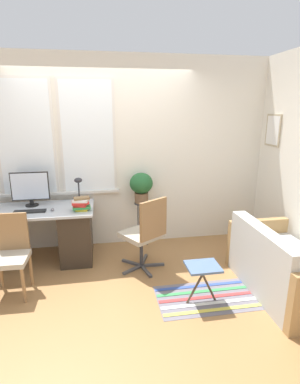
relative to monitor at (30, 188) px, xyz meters
The scene contains 16 objects.
ground_plane 1.47m from the monitor, 27.79° to the right, with size 14.00×14.00×0.00m, color #9E7042.
wall_back_with_window 1.06m from the monitor, 16.57° to the left, with size 9.00×0.12×2.70m.
wall_right_with_picture 3.44m from the monitor, ahead, with size 0.08×9.00×2.70m.
desk 0.61m from the monitor, 106.82° to the right, with size 1.70×0.72×0.73m.
monitor is the anchor object (origin of this frame).
keyboard 0.35m from the monitor, 84.51° to the right, with size 0.39×0.11×0.02m.
mouse 0.45m from the monitor, 40.81° to the right, with size 0.04×0.07×0.03m.
desk_lamp 0.62m from the monitor, ahead, with size 0.14×0.14×0.35m.
book_stack 0.74m from the monitor, 24.93° to the right, with size 0.24×0.19×0.18m.
desk_chair_wooden 0.98m from the monitor, 95.93° to the right, with size 0.39×0.40×0.88m.
office_chair_swivel 1.63m from the monitor, 23.08° to the right, with size 0.60×0.61×0.96m.
couch_loveseat 3.23m from the monitor, 24.89° to the right, with size 0.79×1.38×0.76m.
plant_stand 1.54m from the monitor, ahead, with size 0.21×0.21×0.68m.
potted_plant 1.49m from the monitor, ahead, with size 0.33×0.33×0.43m.
floor_rug_striped 2.58m from the monitor, 33.55° to the right, with size 1.07×0.60×0.01m.
folding_stool 2.43m from the monitor, 35.70° to the right, with size 0.34×0.29×0.43m.
Camera 1 is at (-0.06, -3.48, 1.97)m, focal length 28.00 mm.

